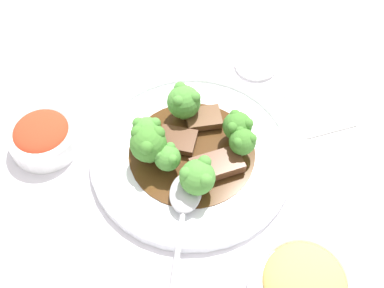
{
  "coord_description": "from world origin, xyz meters",
  "views": [
    {
      "loc": [
        -0.33,
        0.11,
        0.54
      ],
      "look_at": [
        0.0,
        0.0,
        0.03
      ],
      "focal_mm": 42.0,
      "sensor_mm": 36.0,
      "label": 1
    }
  ],
  "objects_px": {
    "broccoli_floret_5": "(167,158)",
    "sauce_dish": "(256,63)",
    "beef_strip_0": "(204,118)",
    "side_bowl_kimchi": "(43,136)",
    "main_plate": "(192,154)",
    "broccoli_floret_0": "(238,127)",
    "broccoli_floret_2": "(197,177)",
    "broccoli_floret_6": "(184,101)",
    "side_bowl_appetizer": "(302,286)",
    "broccoli_floret_3": "(242,141)",
    "broccoli_floret_4": "(148,143)",
    "beef_strip_1": "(217,165)",
    "broccoli_floret_1": "(147,132)",
    "beef_strip_2": "(177,140)",
    "serving_spoon": "(184,203)"
  },
  "relations": [
    {
      "from": "beef_strip_1",
      "to": "side_bowl_kimchi",
      "type": "relative_size",
      "value": 0.7
    },
    {
      "from": "broccoli_floret_0",
      "to": "side_bowl_appetizer",
      "type": "height_order",
      "value": "broccoli_floret_0"
    },
    {
      "from": "beef_strip_0",
      "to": "broccoli_floret_5",
      "type": "bearing_deg",
      "value": 130.08
    },
    {
      "from": "beef_strip_0",
      "to": "broccoli_floret_0",
      "type": "height_order",
      "value": "broccoli_floret_0"
    },
    {
      "from": "broccoli_floret_3",
      "to": "broccoli_floret_1",
      "type": "bearing_deg",
      "value": 63.64
    },
    {
      "from": "main_plate",
      "to": "beef_strip_1",
      "type": "bearing_deg",
      "value": -149.6
    },
    {
      "from": "broccoli_floret_0",
      "to": "side_bowl_kimchi",
      "type": "distance_m",
      "value": 0.27
    },
    {
      "from": "beef_strip_0",
      "to": "side_bowl_appetizer",
      "type": "xyz_separation_m",
      "value": [
        -0.27,
        -0.02,
        0.01
      ]
    },
    {
      "from": "beef_strip_1",
      "to": "side_bowl_kimchi",
      "type": "height_order",
      "value": "side_bowl_kimchi"
    },
    {
      "from": "beef_strip_0",
      "to": "main_plate",
      "type": "bearing_deg",
      "value": 143.24
    },
    {
      "from": "beef_strip_2",
      "to": "serving_spoon",
      "type": "bearing_deg",
      "value": 167.43
    },
    {
      "from": "broccoli_floret_6",
      "to": "side_bowl_kimchi",
      "type": "distance_m",
      "value": 0.21
    },
    {
      "from": "beef_strip_2",
      "to": "side_bowl_kimchi",
      "type": "relative_size",
      "value": 0.66
    },
    {
      "from": "beef_strip_1",
      "to": "side_bowl_kimchi",
      "type": "bearing_deg",
      "value": 59.54
    },
    {
      "from": "broccoli_floret_5",
      "to": "sauce_dish",
      "type": "height_order",
      "value": "broccoli_floret_5"
    },
    {
      "from": "beef_strip_0",
      "to": "side_bowl_kimchi",
      "type": "relative_size",
      "value": 0.56
    },
    {
      "from": "main_plate",
      "to": "sauce_dish",
      "type": "height_order",
      "value": "main_plate"
    },
    {
      "from": "broccoli_floret_4",
      "to": "broccoli_floret_5",
      "type": "xyz_separation_m",
      "value": [
        -0.02,
        -0.02,
        -0.01
      ]
    },
    {
      "from": "side_bowl_appetizer",
      "to": "sauce_dish",
      "type": "distance_m",
      "value": 0.38
    },
    {
      "from": "beef_strip_0",
      "to": "broccoli_floret_3",
      "type": "xyz_separation_m",
      "value": [
        -0.07,
        -0.03,
        0.02
      ]
    },
    {
      "from": "broccoli_floret_2",
      "to": "side_bowl_kimchi",
      "type": "relative_size",
      "value": 0.52
    },
    {
      "from": "beef_strip_2",
      "to": "side_bowl_appetizer",
      "type": "xyz_separation_m",
      "value": [
        -0.24,
        -0.07,
        0.01
      ]
    },
    {
      "from": "broccoli_floret_3",
      "to": "serving_spoon",
      "type": "xyz_separation_m",
      "value": [
        -0.05,
        0.1,
        -0.02
      ]
    },
    {
      "from": "broccoli_floret_6",
      "to": "sauce_dish",
      "type": "relative_size",
      "value": 0.79
    },
    {
      "from": "broccoli_floret_5",
      "to": "broccoli_floret_6",
      "type": "bearing_deg",
      "value": -31.48
    },
    {
      "from": "serving_spoon",
      "to": "side_bowl_appetizer",
      "type": "distance_m",
      "value": 0.17
    },
    {
      "from": "serving_spoon",
      "to": "main_plate",
      "type": "bearing_deg",
      "value": -25.35
    },
    {
      "from": "sauce_dish",
      "to": "broccoli_floret_4",
      "type": "bearing_deg",
      "value": 121.27
    },
    {
      "from": "broccoli_floret_5",
      "to": "side_bowl_kimchi",
      "type": "relative_size",
      "value": 0.43
    },
    {
      "from": "beef_strip_0",
      "to": "side_bowl_kimchi",
      "type": "xyz_separation_m",
      "value": [
        0.04,
        0.23,
        -0.0
      ]
    },
    {
      "from": "beef_strip_0",
      "to": "beef_strip_2",
      "type": "distance_m",
      "value": 0.05
    },
    {
      "from": "beef_strip_0",
      "to": "broccoli_floret_3",
      "type": "height_order",
      "value": "broccoli_floret_3"
    },
    {
      "from": "beef_strip_1",
      "to": "serving_spoon",
      "type": "distance_m",
      "value": 0.07
    },
    {
      "from": "broccoli_floret_1",
      "to": "broccoli_floret_4",
      "type": "bearing_deg",
      "value": 170.17
    },
    {
      "from": "main_plate",
      "to": "broccoli_floret_6",
      "type": "xyz_separation_m",
      "value": [
        0.06,
        -0.01,
        0.04
      ]
    },
    {
      "from": "beef_strip_2",
      "to": "beef_strip_0",
      "type": "bearing_deg",
      "value": -63.16
    },
    {
      "from": "main_plate",
      "to": "serving_spoon",
      "type": "xyz_separation_m",
      "value": [
        -0.08,
        0.04,
        0.02
      ]
    },
    {
      "from": "broccoli_floret_3",
      "to": "broccoli_floret_4",
      "type": "relative_size",
      "value": 0.76
    },
    {
      "from": "broccoli_floret_1",
      "to": "side_bowl_appetizer",
      "type": "distance_m",
      "value": 0.28
    },
    {
      "from": "broccoli_floret_4",
      "to": "broccoli_floret_5",
      "type": "height_order",
      "value": "broccoli_floret_4"
    },
    {
      "from": "broccoli_floret_3",
      "to": "broccoli_floret_5",
      "type": "relative_size",
      "value": 1.06
    },
    {
      "from": "broccoli_floret_2",
      "to": "sauce_dish",
      "type": "xyz_separation_m",
      "value": [
        0.2,
        -0.17,
        -0.04
      ]
    },
    {
      "from": "broccoli_floret_6",
      "to": "main_plate",
      "type": "bearing_deg",
      "value": 171.87
    },
    {
      "from": "beef_strip_1",
      "to": "beef_strip_2",
      "type": "height_order",
      "value": "beef_strip_1"
    },
    {
      "from": "broccoli_floret_2",
      "to": "broccoli_floret_3",
      "type": "bearing_deg",
      "value": -65.75
    },
    {
      "from": "side_bowl_appetizer",
      "to": "broccoli_floret_2",
      "type": "bearing_deg",
      "value": 22.71
    },
    {
      "from": "beef_strip_0",
      "to": "broccoli_floret_0",
      "type": "distance_m",
      "value": 0.06
    },
    {
      "from": "side_bowl_appetizer",
      "to": "beef_strip_2",
      "type": "bearing_deg",
      "value": 16.15
    },
    {
      "from": "beef_strip_1",
      "to": "broccoli_floret_4",
      "type": "bearing_deg",
      "value": 61.51
    },
    {
      "from": "serving_spoon",
      "to": "beef_strip_1",
      "type": "bearing_deg",
      "value": -56.25
    }
  ]
}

